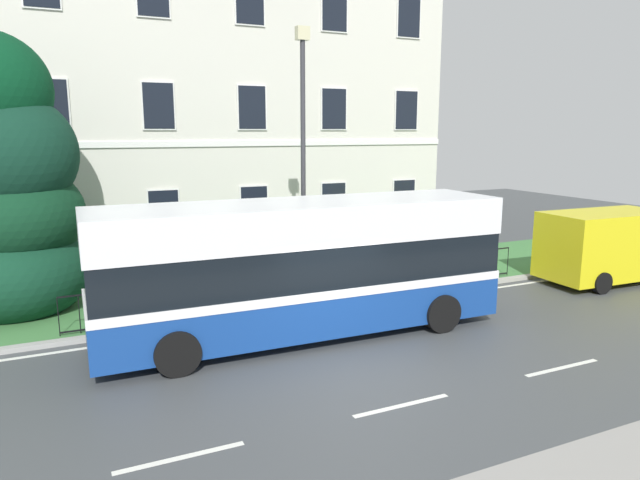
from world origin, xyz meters
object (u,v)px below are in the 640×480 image
georgian_townhouse (213,78)px  street_lamp_post (303,149)px  evergreen_tree (8,193)px  white_panel_van (611,246)px  single_decker_bus (303,266)px  litter_bin (209,289)px

georgian_townhouse → street_lamp_post: size_ratio=2.23×
evergreen_tree → white_panel_van: (17.55, -4.41, -2.10)m
single_decker_bus → street_lamp_post: bearing=67.8°
evergreen_tree → white_panel_van: size_ratio=1.43×
single_decker_bus → white_panel_van: size_ratio=1.85×
single_decker_bus → white_panel_van: 11.18m
georgian_townhouse → street_lamp_post: (-0.27, -10.57, -2.80)m
single_decker_bus → street_lamp_post: (1.20, 2.77, 2.70)m
single_decker_bus → evergreen_tree: bearing=144.5°
white_panel_van → litter_bin: (-12.88, 2.06, -0.48)m
street_lamp_post → litter_bin: bearing=-173.5°
georgian_townhouse → evergreen_tree: (-7.86, -8.55, -3.90)m
single_decker_bus → street_lamp_post: 4.05m
evergreen_tree → georgian_townhouse: bearing=47.4°
single_decker_bus → litter_bin: size_ratio=8.18×
single_decker_bus → white_panel_van: (11.17, 0.37, -0.52)m
single_decker_bus → georgian_townhouse: bearing=85.0°
evergreen_tree → white_panel_van: 18.22m
evergreen_tree → litter_bin: size_ratio=6.31×
georgian_townhouse → evergreen_tree: size_ratio=2.21×
street_lamp_post → evergreen_tree: bearing=165.1°
single_decker_bus → white_panel_van: single_decker_bus is taller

